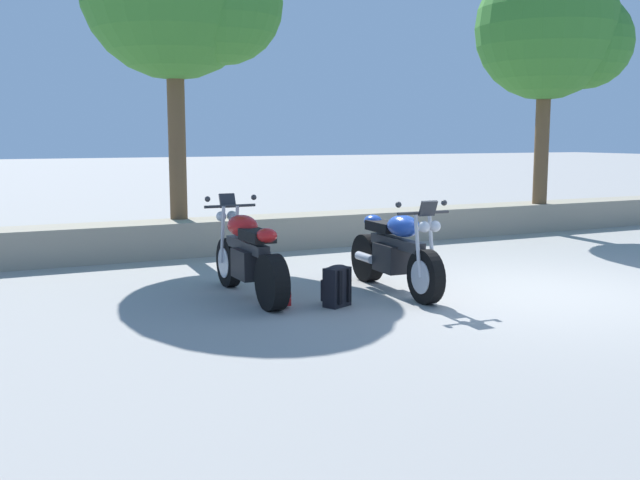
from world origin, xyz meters
TOP-DOWN VIEW (x-y plane):
  - ground_plane at (0.00, 0.00)m, footprint 120.00×120.00m
  - stone_wall at (0.00, 4.80)m, footprint 36.00×0.80m
  - motorcycle_red_near_left at (-3.30, 1.37)m, footprint 0.67×2.06m
  - motorcycle_blue_centre at (-1.58, 0.86)m, footprint 0.67×2.06m
  - rider_backpack at (-2.58, 0.48)m, footprint 0.35×0.33m
  - rider_helmet at (-3.18, 0.71)m, footprint 0.28×0.28m
  - leafy_tree_mid_left at (4.22, 4.54)m, footprint 2.89×2.75m

SIDE VIEW (x-z plane):
  - ground_plane at x=0.00m, z-range 0.00..0.00m
  - rider_helmet at x=-3.18m, z-range 0.00..0.28m
  - rider_backpack at x=-2.58m, z-range 0.01..0.48m
  - stone_wall at x=0.00m, z-range 0.00..0.55m
  - motorcycle_red_near_left at x=-3.30m, z-range -0.10..1.07m
  - motorcycle_blue_centre at x=-1.58m, z-range -0.10..1.07m
  - leafy_tree_mid_left at x=4.22m, z-range 1.49..6.29m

